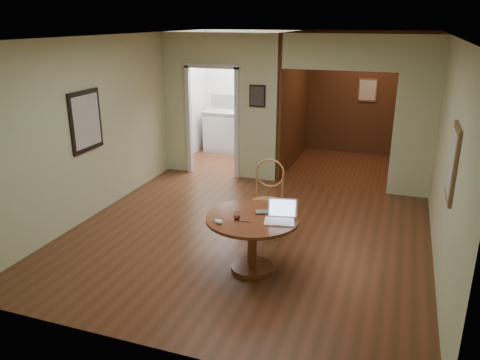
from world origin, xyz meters
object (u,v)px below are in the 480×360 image
(dining_table, at_px, (252,231))
(chair, at_px, (268,194))
(closed_laptop, at_px, (268,213))
(open_laptop, at_px, (281,215))

(dining_table, height_order, chair, chair)
(dining_table, bearing_deg, closed_laptop, 44.13)
(open_laptop, relative_size, closed_laptop, 1.27)
(dining_table, relative_size, chair, 1.03)
(dining_table, height_order, open_laptop, open_laptop)
(dining_table, bearing_deg, open_laptop, 3.03)
(dining_table, distance_m, open_laptop, 0.42)
(chair, bearing_deg, open_laptop, -70.82)
(chair, distance_m, closed_laptop, 0.95)
(closed_laptop, bearing_deg, open_laptop, -60.31)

